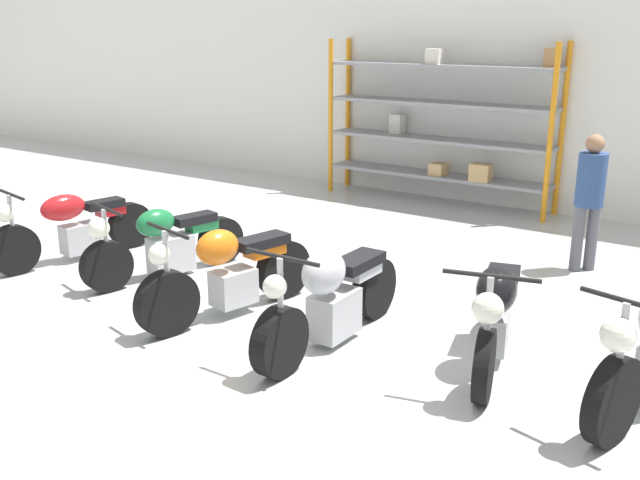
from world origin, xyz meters
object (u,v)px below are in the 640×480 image
motorcycle_red (73,227)px  motorcycle_orange (229,273)px  motorcycle_silver (332,298)px  person_near_rack (590,192)px  shelving_rack (441,122)px  motorcycle_black (496,311)px  motorcycle_green (165,244)px

motorcycle_red → motorcycle_orange: bearing=95.8°
motorcycle_silver → motorcycle_red: bearing=-92.9°
motorcycle_silver → person_near_rack: (1.33, 3.34, 0.50)m
shelving_rack → motorcycle_black: (2.87, -5.04, -0.81)m
motorcycle_black → motorcycle_orange: bearing=-94.9°
shelving_rack → person_near_rack: (2.85, -2.12, -0.36)m
motorcycle_orange → motorcycle_black: bearing=112.4°
motorcycle_green → motorcycle_orange: motorcycle_orange is taller
shelving_rack → motorcycle_green: 5.20m
motorcycle_red → person_near_rack: (5.22, 3.10, 0.51)m
motorcycle_red → motorcycle_green: (1.35, 0.20, -0.03)m
motorcycle_green → motorcycle_orange: bearing=85.7°
motorcycle_red → motorcycle_orange: 2.71m
motorcycle_red → person_near_rack: bearing=131.8°
motorcycle_silver → person_near_rack: bearing=158.9°
shelving_rack → motorcycle_silver: shelving_rack is taller
motorcycle_black → person_near_rack: size_ratio=1.22×
motorcycle_green → person_near_rack: (3.87, 2.90, 0.54)m
motorcycle_green → person_near_rack: size_ratio=1.26×
motorcycle_silver → motorcycle_green: bearing=-99.3°
motorcycle_orange → person_near_rack: person_near_rack is taller
motorcycle_orange → motorcycle_silver: (1.20, 0.01, 0.00)m
shelving_rack → motorcycle_green: size_ratio=1.89×
motorcycle_green → motorcycle_black: motorcycle_black is taller
shelving_rack → motorcycle_silver: bearing=-74.4°
motorcycle_red → person_near_rack: person_near_rack is taller
motorcycle_green → motorcycle_silver: size_ratio=0.95×
motorcycle_green → motorcycle_red: bearing=-67.3°
motorcycle_black → motorcycle_silver: bearing=-87.2°
person_near_rack → motorcycle_black: bearing=136.4°
motorcycle_green → motorcycle_black: 3.90m
shelving_rack → motorcycle_silver: size_ratio=1.80×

